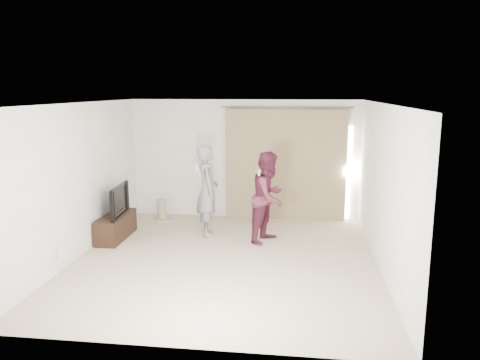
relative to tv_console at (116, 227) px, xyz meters
name	(u,v)px	position (x,y,z in m)	size (l,w,h in m)	color
floor	(225,260)	(2.27, -0.89, -0.23)	(5.50, 5.50, 0.00)	#B8A98A
wall_back	(244,159)	(2.27, 1.86, 1.07)	(5.00, 0.04, 2.60)	beige
wall_left	(79,181)	(-0.23, -0.89, 1.07)	(0.04, 5.50, 2.60)	beige
ceiling	(224,103)	(2.27, -0.89, 2.37)	(5.00, 5.50, 0.01)	white
curtain	(286,165)	(3.18, 1.79, 0.97)	(2.80, 0.11, 2.46)	#9D8760
tv_console	(116,227)	(0.00, 0.00, 0.00)	(0.41, 1.19, 0.46)	black
tv	(114,200)	(0.00, 0.00, 0.52)	(1.02, 0.13, 0.59)	black
scratching_post	(162,212)	(0.54, 1.29, -0.04)	(0.35, 0.35, 0.47)	tan
person_man	(207,191)	(1.71, 0.44, 0.66)	(0.60, 0.74, 1.78)	slate
person_woman	(269,197)	(2.92, 0.22, 0.62)	(0.93, 1.02, 1.70)	#4F1B2E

